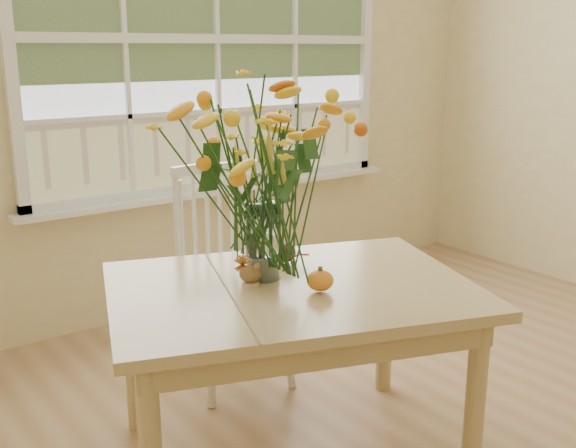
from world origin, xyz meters
TOP-DOWN VIEW (x-y plane):
  - wall_back at (0.00, 2.25)m, footprint 4.00×0.02m
  - window at (0.00, 2.21)m, footprint 2.42×0.12m
  - dining_table at (-0.65, 0.65)m, footprint 1.51×1.29m
  - windsor_chair at (-0.48, 1.35)m, footprint 0.52×0.51m
  - flower_vase at (-0.69, 0.76)m, footprint 0.58×0.58m
  - pumpkin at (-0.61, 0.53)m, footprint 0.09×0.09m
  - turkey_figurine at (-0.77, 0.73)m, footprint 0.10×0.10m
  - dark_gourd at (-0.52, 0.86)m, footprint 0.13×0.11m

SIDE VIEW (x-z plane):
  - windsor_chair at x=-0.48m, z-range 0.06..1.03m
  - dining_table at x=-0.65m, z-range 0.25..0.93m
  - pumpkin at x=-0.61m, z-range 0.68..0.76m
  - dark_gourd at x=-0.52m, z-range 0.68..0.76m
  - turkey_figurine at x=-0.77m, z-range 0.67..0.77m
  - flower_vase at x=-0.69m, z-range 0.75..1.45m
  - wall_back at x=0.00m, z-range 0.00..2.70m
  - window at x=0.00m, z-range 0.66..2.40m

